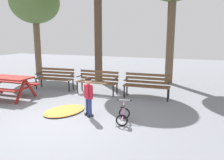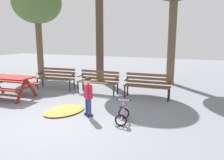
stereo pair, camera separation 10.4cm
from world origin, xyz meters
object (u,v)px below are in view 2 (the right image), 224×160
park_bench_far_left (56,77)px  park_bench_left (98,80)px  park_bench_right (147,84)px  child_standing (88,93)px  picnic_table (8,81)px  kids_bicycle (122,115)px

park_bench_far_left → park_bench_left: same height
park_bench_far_left → park_bench_right: (3.80, 0.02, 0.00)m
child_standing → picnic_table: bearing=170.7°
park_bench_left → child_standing: bearing=-70.7°
child_standing → kids_bicycle: 1.12m
picnic_table → park_bench_right: park_bench_right is taller
park_bench_left → picnic_table: bearing=-145.8°
picnic_table → park_bench_far_left: park_bench_far_left is taller
picnic_table → park_bench_right: (4.53, 1.81, -0.08)m
park_bench_left → park_bench_right: 1.89m
picnic_table → kids_bicycle: (4.50, -0.69, -0.39)m
park_bench_right → picnic_table: bearing=-158.2°
park_bench_right → child_standing: bearing=-114.1°
child_standing → kids_bicycle: child_standing is taller
child_standing → park_bench_far_left: bearing=139.2°
picnic_table → park_bench_left: park_bench_left is taller
park_bench_left → park_bench_far_left: bearing=-179.9°
park_bench_far_left → park_bench_left: size_ratio=1.01×
park_bench_far_left → park_bench_left: 1.91m
park_bench_left → park_bench_right: (1.89, 0.02, 0.00)m
park_bench_far_left → park_bench_left: bearing=0.1°
park_bench_far_left → park_bench_right: size_ratio=1.01×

